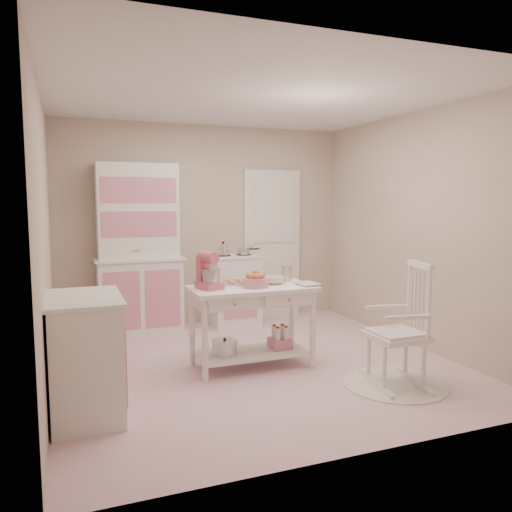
{
  "coord_description": "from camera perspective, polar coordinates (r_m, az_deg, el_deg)",
  "views": [
    {
      "loc": [
        -1.74,
        -4.51,
        1.64
      ],
      "look_at": [
        0.16,
        0.45,
        1.04
      ],
      "focal_mm": 35.0,
      "sensor_mm": 36.0,
      "label": 1
    }
  ],
  "objects": [
    {
      "name": "room_shell",
      "position": [
        4.83,
        0.09,
        6.6
      ],
      "size": [
        3.84,
        3.84,
        2.62
      ],
      "color": "pink",
      "rests_on": "ground"
    },
    {
      "name": "lace_rug",
      "position": [
        4.74,
        15.57,
        -13.9
      ],
      "size": [
        0.92,
        0.92,
        0.01
      ],
      "primitive_type": "cylinder",
      "color": "white",
      "rests_on": "ground"
    },
    {
      "name": "hutch",
      "position": [
        6.25,
        -13.23,
        0.81
      ],
      "size": [
        1.06,
        0.5,
        2.08
      ],
      "primitive_type": "cube",
      "color": "white",
      "rests_on": "ground"
    },
    {
      "name": "recipe_book",
      "position": [
        4.9,
        4.98,
        -3.26
      ],
      "size": [
        0.19,
        0.25,
        0.02
      ],
      "primitive_type": "imported",
      "rotation": [
        0.0,
        0.0,
        0.05
      ],
      "color": "silver",
      "rests_on": "work_table"
    },
    {
      "name": "bread_basket",
      "position": [
        4.78,
        -0.03,
        -3.06
      ],
      "size": [
        0.25,
        0.25,
        0.09
      ],
      "primitive_type": "cylinder",
      "color": "pink",
      "rests_on": "work_table"
    },
    {
      "name": "rocking_chair",
      "position": [
        4.58,
        15.78,
        -7.5
      ],
      "size": [
        0.61,
        0.8,
        1.1
      ],
      "primitive_type": "cube",
      "rotation": [
        0.0,
        0.0,
        -0.2
      ],
      "color": "white",
      "rests_on": "ground"
    },
    {
      "name": "work_table",
      "position": [
        4.92,
        -0.46,
        -8.1
      ],
      "size": [
        1.2,
        0.6,
        0.8
      ],
      "primitive_type": "cube",
      "color": "white",
      "rests_on": "ground"
    },
    {
      "name": "base_cabinet",
      "position": [
        4.05,
        -18.88,
        -10.77
      ],
      "size": [
        0.54,
        0.84,
        0.92
      ],
      "primitive_type": "cube",
      "color": "white",
      "rests_on": "ground"
    },
    {
      "name": "stove",
      "position": [
        6.55,
        -2.57,
        -3.89
      ],
      "size": [
        0.62,
        0.57,
        0.92
      ],
      "primitive_type": "cube",
      "color": "white",
      "rests_on": "ground"
    },
    {
      "name": "door",
      "position": [
        6.95,
        1.85,
        1.37
      ],
      "size": [
        0.82,
        0.05,
        2.04
      ],
      "primitive_type": "cube",
      "color": "white",
      "rests_on": "ground"
    },
    {
      "name": "mixing_bowl",
      "position": [
        4.99,
        2.01,
        -2.77
      ],
      "size": [
        0.23,
        0.23,
        0.07
      ],
      "primitive_type": "imported",
      "color": "silver",
      "rests_on": "work_table"
    },
    {
      "name": "stand_mixer",
      "position": [
        4.69,
        -5.36,
        -1.73
      ],
      "size": [
        0.28,
        0.33,
        0.34
      ],
      "primitive_type": "cube",
      "rotation": [
        0.0,
        0.0,
        0.33
      ],
      "color": "#D1586E",
      "rests_on": "work_table"
    },
    {
      "name": "cookie_tray",
      "position": [
        4.95,
        -2.83,
        -3.18
      ],
      "size": [
        0.34,
        0.24,
        0.02
      ],
      "primitive_type": "cube",
      "color": "silver",
      "rests_on": "work_table"
    },
    {
      "name": "metal_pitcher",
      "position": [
        5.13,
        3.51,
        -1.97
      ],
      "size": [
        0.1,
        0.1,
        0.17
      ],
      "primitive_type": "cylinder",
      "color": "silver",
      "rests_on": "work_table"
    }
  ]
}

